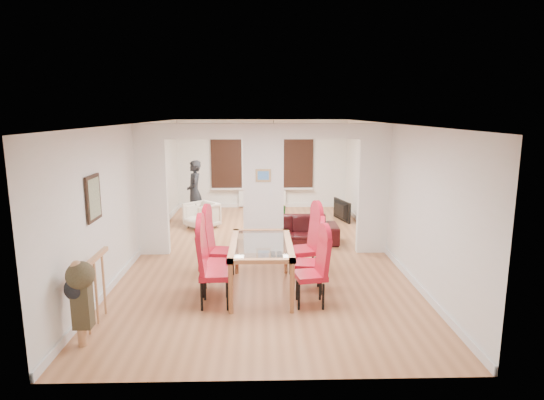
{
  "coord_description": "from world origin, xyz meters",
  "views": [
    {
      "loc": [
        -0.06,
        -8.89,
        2.82
      ],
      "look_at": [
        0.19,
        0.6,
        0.97
      ],
      "focal_mm": 30.0,
      "sensor_mm": 36.0,
      "label": 1
    }
  ],
  "objects_px": {
    "dining_chair_lc": "(221,247)",
    "dining_chair_rc": "(303,245)",
    "dining_chair_lb": "(215,259)",
    "dining_chair_ra": "(310,270)",
    "coffee_table": "(281,221)",
    "bottle": "(284,211)",
    "dining_table": "(261,267)",
    "dining_chair_la": "(215,269)",
    "sofa": "(292,230)",
    "person": "(195,192)",
    "television": "(339,210)",
    "bowl": "(272,216)",
    "dining_chair_rb": "(309,259)",
    "armchair": "(202,215)"
  },
  "relations": [
    {
      "from": "dining_chair_rb",
      "to": "bottle",
      "type": "distance_m",
      "value": 4.35
    },
    {
      "from": "dining_chair_ra",
      "to": "television",
      "type": "bearing_deg",
      "value": 64.69
    },
    {
      "from": "dining_chair_la",
      "to": "coffee_table",
      "type": "relative_size",
      "value": 1.19
    },
    {
      "from": "coffee_table",
      "to": "dining_chair_lc",
      "type": "bearing_deg",
      "value": -107.85
    },
    {
      "from": "dining_chair_ra",
      "to": "dining_chair_rb",
      "type": "relative_size",
      "value": 1.01
    },
    {
      "from": "coffee_table",
      "to": "bottle",
      "type": "xyz_separation_m",
      "value": [
        0.07,
        0.05,
        0.25
      ]
    },
    {
      "from": "television",
      "to": "dining_chair_rb",
      "type": "bearing_deg",
      "value": 149.37
    },
    {
      "from": "sofa",
      "to": "dining_chair_la",
      "type": "bearing_deg",
      "value": -112.09
    },
    {
      "from": "dining_chair_lb",
      "to": "dining_chair_ra",
      "type": "xyz_separation_m",
      "value": [
        1.44,
        -0.48,
        -0.02
      ]
    },
    {
      "from": "dining_chair_la",
      "to": "dining_chair_rb",
      "type": "relative_size",
      "value": 1.07
    },
    {
      "from": "dining_table",
      "to": "armchair",
      "type": "distance_m",
      "value": 4.32
    },
    {
      "from": "dining_chair_lc",
      "to": "person",
      "type": "bearing_deg",
      "value": 112.79
    },
    {
      "from": "coffee_table",
      "to": "bottle",
      "type": "relative_size",
      "value": 3.31
    },
    {
      "from": "dining_chair_lb",
      "to": "television",
      "type": "relative_size",
      "value": 1.2
    },
    {
      "from": "dining_chair_la",
      "to": "dining_chair_ra",
      "type": "relative_size",
      "value": 1.05
    },
    {
      "from": "television",
      "to": "bottle",
      "type": "distance_m",
      "value": 1.53
    },
    {
      "from": "dining_chair_la",
      "to": "television",
      "type": "xyz_separation_m",
      "value": [
        2.72,
        5.28,
        -0.3
      ]
    },
    {
      "from": "dining_chair_ra",
      "to": "television",
      "type": "xyz_separation_m",
      "value": [
        1.33,
        5.3,
        -0.27
      ]
    },
    {
      "from": "dining_chair_la",
      "to": "dining_table",
      "type": "bearing_deg",
      "value": 36.24
    },
    {
      "from": "dining_table",
      "to": "coffee_table",
      "type": "xyz_separation_m",
      "value": [
        0.51,
        4.27,
        -0.29
      ]
    },
    {
      "from": "dining_table",
      "to": "dining_chair_la",
      "type": "xyz_separation_m",
      "value": [
        -0.67,
        -0.52,
        0.16
      ]
    },
    {
      "from": "sofa",
      "to": "person",
      "type": "height_order",
      "value": "person"
    },
    {
      "from": "dining_chair_la",
      "to": "television",
      "type": "bearing_deg",
      "value": 61.05
    },
    {
      "from": "dining_chair_lc",
      "to": "dining_chair_rc",
      "type": "xyz_separation_m",
      "value": [
        1.4,
        -0.01,
        0.02
      ]
    },
    {
      "from": "dining_chair_la",
      "to": "dining_chair_rc",
      "type": "bearing_deg",
      "value": 35.98
    },
    {
      "from": "dining_chair_ra",
      "to": "dining_chair_rc",
      "type": "xyz_separation_m",
      "value": [
        -0.01,
        1.09,
        0.05
      ]
    },
    {
      "from": "television",
      "to": "bowl",
      "type": "height_order",
      "value": "television"
    },
    {
      "from": "sofa",
      "to": "person",
      "type": "bearing_deg",
      "value": 142.59
    },
    {
      "from": "dining_table",
      "to": "sofa",
      "type": "distance_m",
      "value": 2.8
    },
    {
      "from": "dining_chair_lc",
      "to": "dining_chair_ra",
      "type": "relative_size",
      "value": 1.06
    },
    {
      "from": "dining_chair_la",
      "to": "dining_chair_lc",
      "type": "xyz_separation_m",
      "value": [
        -0.01,
        1.07,
        0.0
      ]
    },
    {
      "from": "dining_chair_lb",
      "to": "coffee_table",
      "type": "bearing_deg",
      "value": 77.8
    },
    {
      "from": "dining_table",
      "to": "dining_chair_lb",
      "type": "bearing_deg",
      "value": -174.64
    },
    {
      "from": "dining_table",
      "to": "sofa",
      "type": "relative_size",
      "value": 0.87
    },
    {
      "from": "dining_chair_lb",
      "to": "dining_chair_rb",
      "type": "relative_size",
      "value": 1.06
    },
    {
      "from": "dining_chair_lc",
      "to": "bowl",
      "type": "relative_size",
      "value": 4.86
    },
    {
      "from": "dining_table",
      "to": "dining_chair_lc",
      "type": "xyz_separation_m",
      "value": [
        -0.69,
        0.55,
        0.17
      ]
    },
    {
      "from": "dining_chair_ra",
      "to": "dining_chair_rc",
      "type": "relative_size",
      "value": 0.91
    },
    {
      "from": "dining_table",
      "to": "sofa",
      "type": "height_order",
      "value": "dining_table"
    },
    {
      "from": "dining_chair_ra",
      "to": "coffee_table",
      "type": "xyz_separation_m",
      "value": [
        -0.2,
        4.82,
        -0.43
      ]
    },
    {
      "from": "television",
      "to": "person",
      "type": "bearing_deg",
      "value": 77.39
    },
    {
      "from": "coffee_table",
      "to": "bottle",
      "type": "height_order",
      "value": "bottle"
    },
    {
      "from": "dining_table",
      "to": "dining_chair_lc",
      "type": "relative_size",
      "value": 1.5
    },
    {
      "from": "dining_chair_la",
      "to": "dining_chair_ra",
      "type": "bearing_deg",
      "value": -2.54
    },
    {
      "from": "dining_chair_lb",
      "to": "person",
      "type": "height_order",
      "value": "person"
    },
    {
      "from": "television",
      "to": "bowl",
      "type": "distance_m",
      "value": 1.86
    },
    {
      "from": "sofa",
      "to": "coffee_table",
      "type": "xyz_separation_m",
      "value": [
        -0.17,
        1.56,
        -0.18
      ]
    },
    {
      "from": "armchair",
      "to": "bowl",
      "type": "relative_size",
      "value": 2.96
    },
    {
      "from": "dining_table",
      "to": "coffee_table",
      "type": "distance_m",
      "value": 4.31
    },
    {
      "from": "bowl",
      "to": "sofa",
      "type": "bearing_deg",
      "value": -74.52
    }
  ]
}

